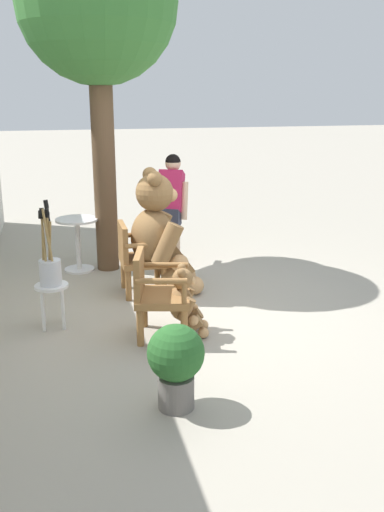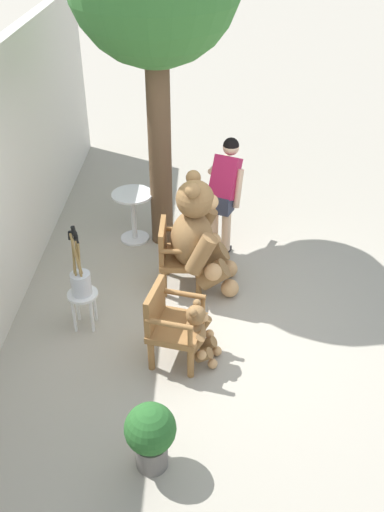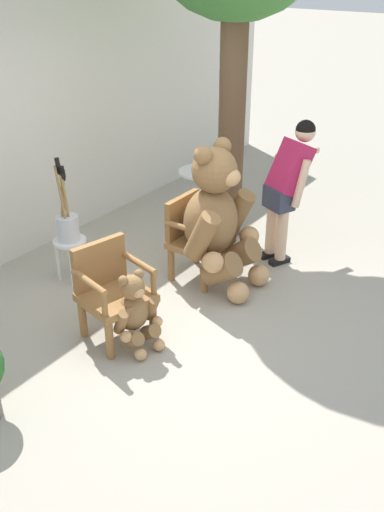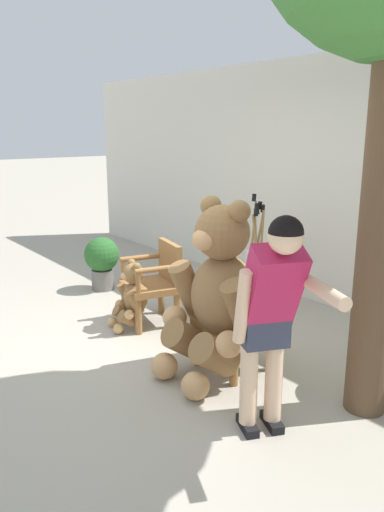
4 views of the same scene
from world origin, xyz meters
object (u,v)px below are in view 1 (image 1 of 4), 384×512
(patio_tree, at_px, (101,11))
(potted_plant, at_px, (176,360))
(teddy_bear_large, at_px, (159,233))
(brush_bucket, at_px, (50,266))
(wooden_chair_left, at_px, (157,292))
(round_side_table, at_px, (78,238))
(person_visitor, at_px, (170,203))
(teddy_bear_small, at_px, (185,301))
(wooden_chair_right, at_px, (138,256))
(white_stool, at_px, (52,294))

(patio_tree, xyz_separation_m, potted_plant, (-3.79, -0.12, -2.90))
(teddy_bear_large, xyz_separation_m, brush_bucket, (-0.81, 1.26, -0.07))
(wooden_chair_left, xyz_separation_m, patio_tree, (2.44, 0.21, 2.83))
(teddy_bear_large, height_order, round_side_table, teddy_bear_large)
(person_visitor, distance_m, patio_tree, 2.52)
(teddy_bear_small, relative_size, round_side_table, 0.99)
(wooden_chair_left, bearing_deg, teddy_bear_small, -94.85)
(wooden_chair_right, height_order, teddy_bear_large, teddy_bear_large)
(brush_bucket, bearing_deg, patio_tree, -21.97)
(round_side_table, bearing_deg, teddy_bear_large, -139.45)
(brush_bucket, height_order, patio_tree, patio_tree)
(brush_bucket, xyz_separation_m, patio_tree, (1.97, -0.79, 2.63))
(teddy_bear_large, xyz_separation_m, teddy_bear_small, (-1.30, -0.02, -0.38))
(teddy_bear_small, bearing_deg, round_side_table, 21.45)
(brush_bucket, xyz_separation_m, potted_plant, (-1.82, -0.91, -0.27))
(wooden_chair_left, height_order, potted_plant, wooden_chair_left)
(round_side_table, xyz_separation_m, patio_tree, (0.09, -0.44, 2.84))
(brush_bucket, distance_m, potted_plant, 2.05)
(teddy_bear_small, bearing_deg, wooden_chair_left, 85.15)
(potted_plant, bearing_deg, teddy_bear_small, -15.67)
(teddy_bear_small, distance_m, potted_plant, 1.38)
(person_visitor, distance_m, round_side_table, 1.33)
(wooden_chair_right, bearing_deg, patio_tree, 10.16)
(teddy_bear_small, height_order, white_stool, teddy_bear_small)
(person_visitor, xyz_separation_m, potted_plant, (-3.50, 0.67, -0.52))
(wooden_chair_right, xyz_separation_m, teddy_bear_large, (-0.00, -0.26, 0.27))
(person_visitor, bearing_deg, wooden_chair_right, 146.50)
(teddy_bear_large, xyz_separation_m, potted_plant, (-2.63, 0.35, -0.33))
(teddy_bear_small, distance_m, round_side_table, 2.55)
(wooden_chair_right, distance_m, patio_tree, 3.07)
(wooden_chair_left, height_order, brush_bucket, brush_bucket)
(wooden_chair_right, bearing_deg, teddy_bear_large, -90.04)
(round_side_table, bearing_deg, white_stool, 169.49)
(wooden_chair_left, height_order, round_side_table, wooden_chair_left)
(brush_bucket, bearing_deg, wooden_chair_left, -115.10)
(white_stool, bearing_deg, wooden_chair_right, -51.07)
(patio_tree, bearing_deg, person_visitor, -110.03)
(teddy_bear_large, relative_size, person_visitor, 0.97)
(wooden_chair_right, xyz_separation_m, patio_tree, (1.16, 0.21, 2.83))
(wooden_chair_right, xyz_separation_m, round_side_table, (1.07, 0.65, -0.01))
(teddy_bear_large, bearing_deg, brush_bucket, 122.62)
(wooden_chair_left, bearing_deg, round_side_table, 15.56)
(wooden_chair_left, bearing_deg, patio_tree, 4.91)
(wooden_chair_left, bearing_deg, teddy_bear_large, -11.50)
(teddy_bear_large, height_order, brush_bucket, teddy_bear_large)
(white_stool, bearing_deg, potted_plant, -153.52)
(wooden_chair_left, height_order, teddy_bear_large, teddy_bear_large)
(brush_bucket, distance_m, patio_tree, 3.38)
(teddy_bear_small, xyz_separation_m, round_side_table, (2.37, 0.93, 0.10))
(brush_bucket, bearing_deg, round_side_table, -10.56)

